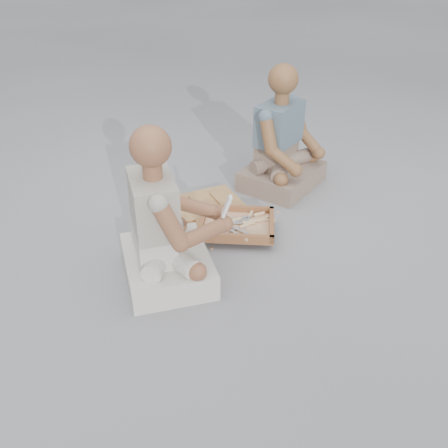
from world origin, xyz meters
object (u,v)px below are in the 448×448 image
object	(u,v)px
carved_panel	(193,212)
craftsman	(164,231)
tool_tray	(237,225)
companion	(282,148)

from	to	relation	value
carved_panel	craftsman	world-z (taller)	craftsman
tool_tray	companion	world-z (taller)	companion
tool_tray	companion	xyz separation A→B (m)	(0.50, 0.54, 0.22)
carved_panel	tool_tray	xyz separation A→B (m)	(0.20, -0.30, 0.04)
craftsman	companion	bearing A→B (deg)	130.70
carved_panel	companion	world-z (taller)	companion
carved_panel	companion	bearing A→B (deg)	18.63
tool_tray	companion	distance (m)	0.77
craftsman	companion	size ratio (longest dim) A/B	0.99
companion	craftsman	bearing A→B (deg)	1.66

